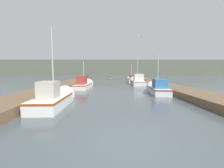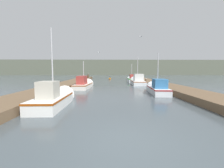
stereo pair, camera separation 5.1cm
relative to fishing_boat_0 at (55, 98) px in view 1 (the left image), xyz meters
The scene contains 16 objects.
ground_plane 6.25m from the fishing_boat_0, 50.99° to the right, with size 200.00×200.00×0.00m.
dock_left 11.40m from the fishing_boat_0, 102.00° to the left, with size 2.80×40.00×0.48m.
dock_right 15.13m from the fishing_boat_0, 47.49° to the left, with size 2.80×40.00×0.48m.
distant_shore_ridge 66.91m from the fishing_boat_0, 86.63° to the left, with size 120.00×16.00×6.98m.
fishing_boat_0 is the anchor object (origin of this frame).
fishing_boat_1 9.46m from the fishing_boat_0, 32.26° to the left, with size 1.80×5.01×4.15m.
fishing_boat_2 9.52m from the fishing_boat_0, 88.41° to the left, with size 1.83×5.48×3.74m.
fishing_boat_3 15.98m from the fishing_boat_0, 60.86° to the left, with size 2.01×5.90×4.77m.
fishing_boat_4 20.57m from the fishing_boat_0, 68.03° to the left, with size 1.52×5.03×3.67m.
mooring_piling_0 24.82m from the fishing_boat_0, 92.80° to the left, with size 0.30×0.30×1.39m.
mooring_piling_1 23.85m from the fishing_boat_0, 92.84° to the left, with size 0.31×0.31×1.19m.
mooring_piling_2 21.17m from the fishing_boat_0, 65.39° to the left, with size 0.24×0.24×1.19m.
mooring_piling_3 15.44m from the fishing_boat_0, 55.14° to the left, with size 0.25×0.25×0.99m.
channel_buoy 27.59m from the fishing_boat_0, 82.39° to the left, with size 0.50×0.50×1.00m.
seagull_lead 9.64m from the fishing_boat_0, 76.24° to the left, with size 0.56×0.29×0.12m.
seagull_1 11.19m from the fishing_boat_0, 46.68° to the left, with size 0.31×0.56×0.12m.
Camera 1 is at (-0.65, -4.30, 2.17)m, focal length 24.00 mm.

